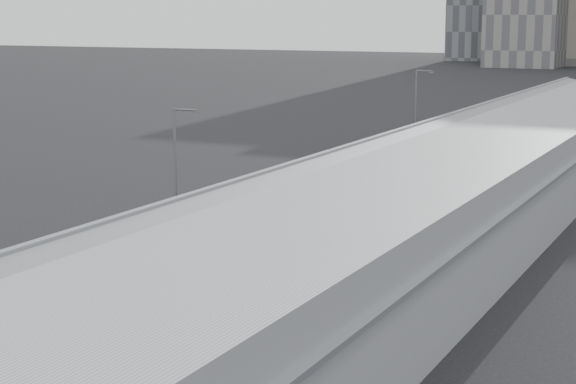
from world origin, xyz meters
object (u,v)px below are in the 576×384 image
Objects in this scene: bus_5 at (383,177)px; bus_6 at (426,159)px; bus_2 at (84,303)px; bus_7 at (469,140)px; bus_4 at (321,205)px; bus_3 at (221,244)px; shipping_container at (445,129)px; suv at (486,120)px; street_lamp_far at (417,106)px; street_lamp_near at (178,168)px.

bus_6 is (0.00, 12.04, -0.08)m from bus_5.
bus_7 is at bearing 93.90° from bus_2.
bus_7 is (-0.53, 17.28, -0.11)m from bus_6.
bus_7 is (-0.63, 42.88, -0.05)m from bus_4.
bus_3 reaches higher than shipping_container.
shipping_container is (-6.27, 11.51, -0.30)m from bus_7.
bus_6 is (-0.10, 25.60, 0.06)m from bus_4.
bus_5 is (0.30, 41.29, 0.20)m from bus_2.
shipping_container reaches higher than suv.
bus_6 reaches higher than bus_3.
bus_6 is at bearing -71.97° from shipping_container.
bus_3 is 68.41m from shipping_container.
bus_6 reaches higher than bus_2.
bus_2 is 0.97× the size of bus_4.
bus_7 reaches higher than shipping_container.
bus_4 is at bearing 92.88° from bus_2.
bus_3 is 1.26× the size of street_lamp_far.
bus_3 is 39.34m from bus_6.
bus_5 is 1.06× the size of bus_6.
bus_2 is 67.90m from street_lamp_far.
bus_2 is at bearing -80.73° from shipping_container.
shipping_container is at bearing 114.22° from bus_7.
street_lamp_near is 1.39× the size of shipping_container.
bus_3 is at bearing 94.75° from bus_2.
bus_5 reaches higher than bus_4.
bus_2 is 1.30× the size of street_lamp_far.
street_lamp_near reaches higher than bus_3.
street_lamp_near is 0.99× the size of street_lamp_far.
bus_4 is at bearing 58.94° from street_lamp_near.
street_lamp_far is (-5.24, 53.57, 4.00)m from bus_3.
street_lamp_near reaches higher than shipping_container.
bus_5 is 58.85m from suv.
bus_4 reaches higher than bus_2.
bus_6 is 46.88m from suv.
bus_6 is 15.84m from street_lamp_far.
street_lamp_far is at bearing 107.91° from bus_5.
bus_4 is 25.60m from bus_6.
bus_5 is (0.55, 27.29, 0.23)m from bus_3.
shipping_container is (-6.24, 68.12, -0.26)m from bus_3.
street_lamp_near is at bearing -90.22° from street_lamp_far.
bus_7 is at bearing 94.11° from bus_6.
bus_3 is 53.97m from street_lamp_far.
bus_6 reaches higher than shipping_container.
street_lamp_far is 1.40× the size of shipping_container.
bus_4 is 40.45m from street_lamp_far.
bus_4 reaches higher than shipping_container.
bus_6 reaches higher than suv.
bus_3 is 0.86× the size of bus_5.
bus_4 is 0.96× the size of bus_6.
bus_7 is 53.42m from street_lamp_near.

